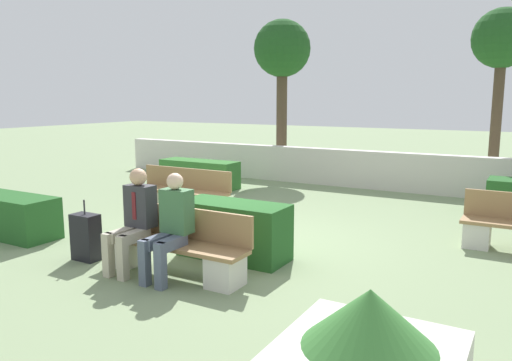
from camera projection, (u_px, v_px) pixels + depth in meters
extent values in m
plane|color=gray|center=(240.00, 243.00, 7.60)|extent=(60.00, 60.00, 0.00)
cube|color=beige|center=(358.00, 169.00, 12.28)|extent=(14.40, 0.30, 0.92)
cube|color=#937047|center=(172.00, 244.00, 6.18)|extent=(2.02, 0.44, 0.05)
cube|color=#937047|center=(184.00, 222.00, 6.35)|extent=(2.02, 0.04, 0.40)
cube|color=beige|center=(127.00, 251.00, 6.60)|extent=(0.36, 0.40, 0.37)
cube|color=beige|center=(225.00, 271.00, 5.83)|extent=(0.36, 0.40, 0.37)
cube|color=beige|center=(477.00, 235.00, 7.40)|extent=(0.36, 0.40, 0.37)
cube|color=#937047|center=(180.00, 191.00, 9.68)|extent=(2.08, 0.44, 0.05)
cube|color=#937047|center=(187.00, 178.00, 9.85)|extent=(2.08, 0.04, 0.40)
cube|color=beige|center=(148.00, 198.00, 10.11)|extent=(0.36, 0.40, 0.37)
cube|color=beige|center=(214.00, 206.00, 9.32)|extent=(0.36, 0.40, 0.37)
cube|color=#B2A893|center=(122.00, 234.00, 6.29)|extent=(0.14, 0.46, 0.13)
cube|color=#B2A893|center=(134.00, 237.00, 6.20)|extent=(0.14, 0.46, 0.13)
cube|color=#B2A893|center=(108.00, 255.00, 6.14)|extent=(0.11, 0.11, 0.55)
cube|color=#B2A893|center=(123.00, 258.00, 6.02)|extent=(0.11, 0.11, 0.55)
cube|color=#333338|center=(140.00, 206.00, 6.40)|extent=(0.38, 0.22, 0.54)
sphere|color=tan|center=(138.00, 177.00, 6.32)|extent=(0.22, 0.22, 0.22)
cube|color=maroon|center=(134.00, 206.00, 6.29)|extent=(0.06, 0.01, 0.35)
cube|color=#515B70|center=(158.00, 241.00, 6.00)|extent=(0.14, 0.46, 0.13)
cube|color=#515B70|center=(171.00, 243.00, 5.91)|extent=(0.14, 0.46, 0.13)
cube|color=#515B70|center=(145.00, 263.00, 5.85)|extent=(0.11, 0.11, 0.55)
cube|color=#515B70|center=(160.00, 266.00, 5.73)|extent=(0.11, 0.11, 0.55)
cube|color=#3D6B42|center=(177.00, 211.00, 6.11)|extent=(0.38, 0.22, 0.54)
sphere|color=beige|center=(175.00, 181.00, 6.03)|extent=(0.20, 0.20, 0.20)
cube|color=#33702D|center=(199.00, 174.00, 12.32)|extent=(2.02, 0.66, 0.67)
cube|color=#235623|center=(234.00, 230.00, 6.87)|extent=(1.53, 0.64, 0.78)
cube|color=#235623|center=(7.00, 215.00, 8.01)|extent=(1.88, 0.67, 0.66)
cone|color=#387533|center=(370.00, 318.00, 2.99)|extent=(0.82, 0.82, 0.37)
cube|color=black|center=(86.00, 237.00, 6.78)|extent=(0.38, 0.23, 0.64)
cylinder|color=#333338|center=(84.00, 207.00, 6.71)|extent=(0.02, 0.02, 0.20)
cylinder|color=#473828|center=(282.00, 120.00, 14.38)|extent=(0.31, 0.31, 3.13)
sphere|color=#1E4C1E|center=(282.00, 48.00, 14.05)|extent=(1.61, 1.61, 1.61)
cylinder|color=#473828|center=(496.00, 122.00, 12.18)|extent=(0.25, 0.25, 3.21)
sphere|color=#1E4C1E|center=(503.00, 38.00, 11.85)|extent=(1.42, 1.42, 1.42)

